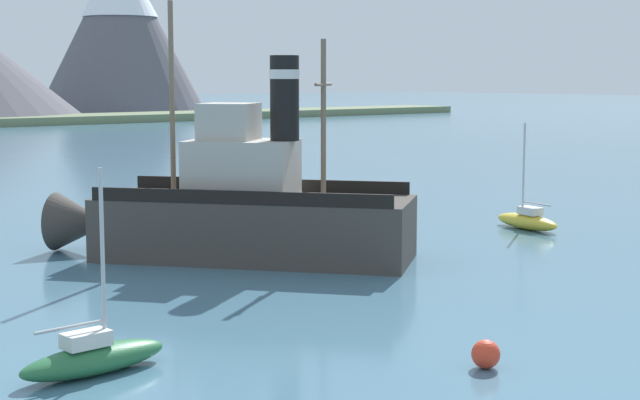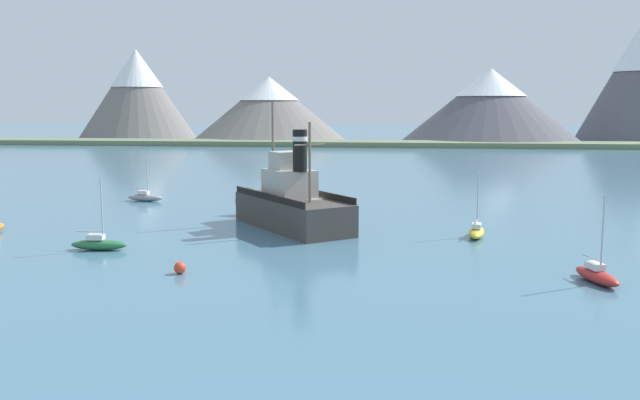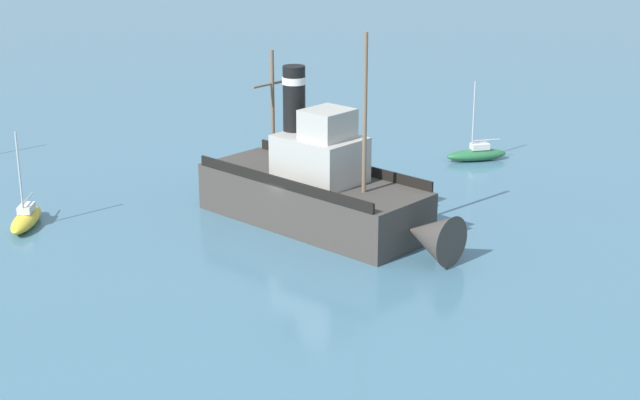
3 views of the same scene
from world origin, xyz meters
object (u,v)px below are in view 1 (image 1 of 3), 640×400
object	(u,v)px
old_tugboat	(240,212)
mooring_buoy	(486,354)
sailboat_yellow	(527,220)
sailboat_green	(94,356)

from	to	relation	value
old_tugboat	mooring_buoy	distance (m)	16.19
old_tugboat	sailboat_yellow	xyz separation A→B (m)	(14.41, -2.47, -1.40)
sailboat_green	sailboat_yellow	bearing A→B (deg)	16.52
sailboat_green	old_tugboat	bearing A→B (deg)	41.87
old_tugboat	sailboat_green	bearing A→B (deg)	-138.13
sailboat_green	mooring_buoy	world-z (taller)	sailboat_green
old_tugboat	sailboat_yellow	distance (m)	14.68
sailboat_yellow	mooring_buoy	distance (m)	22.44
sailboat_yellow	mooring_buoy	xyz separation A→B (m)	(-18.13, -13.22, -0.08)
old_tugboat	mooring_buoy	size ratio (longest dim) A/B	19.11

